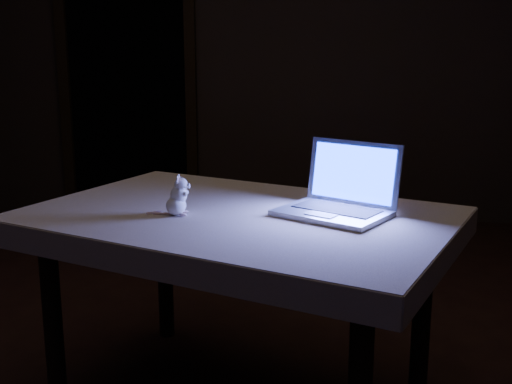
# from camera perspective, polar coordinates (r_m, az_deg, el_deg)

# --- Properties ---
(floor) EXTENTS (5.00, 5.00, 0.00)m
(floor) POSITION_cam_1_polar(r_m,az_deg,el_deg) (2.67, -2.77, -16.18)
(floor) COLOR black
(floor) RESTS_ON ground
(back_wall) EXTENTS (4.50, 0.04, 2.60)m
(back_wall) POSITION_cam_1_polar(r_m,az_deg,el_deg) (4.82, 1.48, 12.88)
(back_wall) COLOR black
(back_wall) RESTS_ON ground
(doorway) EXTENTS (1.06, 0.36, 2.13)m
(doorway) POSITION_cam_1_polar(r_m,az_deg,el_deg) (5.03, -11.33, 9.95)
(doorway) COLOR black
(doorway) RESTS_ON back_wall
(table) EXTENTS (1.58, 1.32, 0.72)m
(table) POSITION_cam_1_polar(r_m,az_deg,el_deg) (2.35, -1.54, -10.53)
(table) COLOR black
(table) RESTS_ON floor
(tablecloth) EXTENTS (1.66, 1.35, 0.09)m
(tablecloth) POSITION_cam_1_polar(r_m,az_deg,el_deg) (2.21, -1.85, -3.18)
(tablecloth) COLOR beige
(tablecloth) RESTS_ON table
(laptop) EXTENTS (0.47, 0.45, 0.24)m
(laptop) POSITION_cam_1_polar(r_m,az_deg,el_deg) (2.17, 6.85, 0.95)
(laptop) COLOR #ABAAAF
(laptop) RESTS_ON tablecloth
(plush_mouse) EXTENTS (0.12, 0.12, 0.14)m
(plush_mouse) POSITION_cam_1_polar(r_m,az_deg,el_deg) (2.20, -7.14, -0.30)
(plush_mouse) COLOR white
(plush_mouse) RESTS_ON tablecloth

